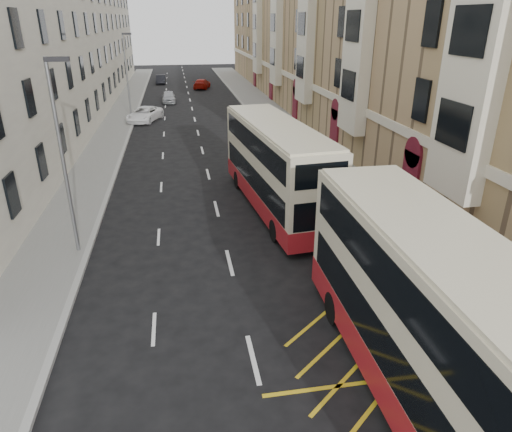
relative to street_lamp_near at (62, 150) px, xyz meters
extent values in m
cube|color=slate|center=(14.35, 18.00, -4.56)|extent=(4.00, 120.00, 0.15)
cube|color=slate|center=(-1.15, 18.00, -4.56)|extent=(3.00, 120.00, 0.15)
cube|color=gray|center=(12.35, 18.00, -4.56)|extent=(0.25, 120.00, 0.15)
cube|color=gray|center=(0.35, 18.00, -4.56)|extent=(0.25, 120.00, 0.15)
cube|color=#A2835E|center=(21.35, 33.50, 2.86)|extent=(10.00, 79.00, 15.00)
cube|color=beige|center=(16.32, 33.50, -0.64)|extent=(0.18, 79.00, 0.50)
cube|color=beige|center=(16.00, -2.00, 2.86)|extent=(0.80, 3.20, 10.00)
cube|color=beige|center=(16.00, 10.00, 2.86)|extent=(0.80, 3.20, 10.00)
cube|color=beige|center=(16.00, 22.00, 2.86)|extent=(0.80, 3.20, 10.00)
cube|color=beige|center=(16.00, 34.00, 2.86)|extent=(0.80, 3.20, 10.00)
cube|color=beige|center=(16.00, 46.00, 2.86)|extent=(0.80, 3.20, 10.00)
cube|color=#5B101E|center=(16.30, 2.00, -2.94)|extent=(0.20, 1.60, 3.00)
cube|color=#5B101E|center=(16.30, 14.00, -2.94)|extent=(0.20, 1.60, 3.00)
cube|color=#5B101E|center=(16.30, 26.00, -2.94)|extent=(0.20, 1.60, 3.00)
cube|color=#5B101E|center=(16.30, 38.00, -2.94)|extent=(0.20, 1.60, 3.00)
cube|color=#5B101E|center=(16.30, 50.00, -2.94)|extent=(0.20, 1.60, 3.00)
cube|color=beige|center=(-7.15, 33.50, 1.86)|extent=(9.00, 79.00, 13.00)
cylinder|color=red|center=(12.60, -9.50, -3.99)|extent=(0.06, 0.06, 1.00)
cylinder|color=red|center=(12.60, -6.25, -3.99)|extent=(0.06, 0.06, 1.00)
cylinder|color=red|center=(12.60, -3.00, -3.99)|extent=(0.06, 0.06, 1.00)
cube|color=red|center=(12.60, -6.25, -3.51)|extent=(0.05, 6.50, 0.06)
cube|color=red|center=(12.60, -6.25, -3.94)|extent=(0.05, 6.50, 0.06)
cylinder|color=slate|center=(-0.05, 0.00, -0.49)|extent=(0.16, 0.16, 8.00)
cube|color=black|center=(0.35, 0.00, 3.41)|extent=(0.90, 0.18, 0.18)
cylinder|color=slate|center=(-0.05, 30.00, -0.49)|extent=(0.16, 0.16, 8.00)
cube|color=black|center=(0.35, 30.00, 3.41)|extent=(0.90, 0.18, 0.18)
cube|color=beige|center=(10.53, -10.49, -2.09)|extent=(2.83, 12.05, 4.32)
cube|color=maroon|center=(10.53, -10.49, -3.76)|extent=(2.87, 12.08, 0.98)
cube|color=black|center=(10.53, -10.49, -2.61)|extent=(2.87, 11.09, 1.20)
cube|color=black|center=(10.53, -10.49, -0.75)|extent=(2.87, 11.09, 1.09)
cube|color=beige|center=(10.53, -10.49, 0.11)|extent=(2.72, 11.57, 0.13)
cube|color=black|center=(10.58, -4.50, -2.56)|extent=(2.32, 0.11, 1.42)
cube|color=black|center=(10.58, -4.50, -0.32)|extent=(1.91, 0.10, 0.49)
cylinder|color=black|center=(9.32, -6.63, -4.09)|extent=(0.32, 1.10, 1.09)
cylinder|color=black|center=(11.80, -6.65, -4.09)|extent=(0.32, 1.10, 1.09)
cube|color=beige|center=(9.49, 3.45, -2.19)|extent=(3.74, 11.75, 4.15)
cube|color=maroon|center=(9.49, 3.45, -3.80)|extent=(3.78, 11.79, 0.95)
cube|color=black|center=(9.49, 3.45, -2.69)|extent=(3.69, 10.84, 1.16)
cube|color=black|center=(9.49, 3.45, -0.91)|extent=(3.69, 10.84, 1.05)
cube|color=beige|center=(9.49, 3.45, -0.08)|extent=(3.59, 11.28, 0.13)
cube|color=black|center=(8.93, 9.18, -2.64)|extent=(2.23, 0.30, 1.37)
cube|color=black|center=(8.93, 9.18, -0.49)|extent=(1.84, 0.26, 0.47)
cube|color=black|center=(10.05, -2.28, -2.64)|extent=(2.23, 0.30, 1.26)
cylinder|color=black|center=(7.95, 7.01, -4.11)|extent=(0.40, 1.07, 1.05)
cylinder|color=black|center=(10.31, 7.24, -4.11)|extent=(0.40, 1.07, 1.05)
cylinder|color=black|center=(8.67, -0.35, -4.11)|extent=(0.40, 1.07, 1.05)
cylinder|color=black|center=(11.03, -0.11, -4.11)|extent=(0.40, 1.07, 1.05)
imported|color=white|center=(1.45, 27.85, -3.94)|extent=(3.88, 5.51, 1.39)
imported|color=#9DA0A4|center=(3.77, 38.50, -3.94)|extent=(1.68, 4.09, 1.39)
imported|color=black|center=(2.53, 56.27, -3.97)|extent=(1.47, 4.04, 1.32)
imported|color=#9C0F06|center=(8.48, 49.85, -3.95)|extent=(2.98, 5.04, 1.37)
camera|label=1|loc=(4.58, -18.74, 4.81)|focal=32.00mm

